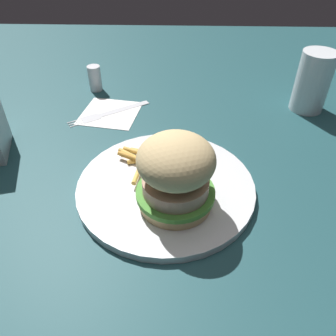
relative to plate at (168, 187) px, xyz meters
name	(u,v)px	position (x,y,z in m)	size (l,w,h in m)	color
ground_plane	(178,193)	(-0.01, 0.01, -0.01)	(1.60, 1.60, 0.00)	#1E474C
plate	(168,187)	(0.00, 0.00, 0.00)	(0.26, 0.26, 0.01)	silver
sandwich	(180,173)	(-0.02, 0.04, 0.06)	(0.11, 0.11, 0.11)	tan
fries_pile	(147,159)	(0.04, -0.05, 0.01)	(0.09, 0.10, 0.01)	#E5B251
napkin	(112,113)	(0.12, -0.22, -0.01)	(0.11, 0.11, 0.00)	white
fork	(111,112)	(0.12, -0.22, 0.00)	(0.15, 0.11, 0.00)	silver
drink_glass	(313,85)	(-0.28, -0.25, 0.05)	(0.07, 0.07, 0.12)	silver
salt_shaker	(96,78)	(0.17, -0.32, 0.02)	(0.03, 0.03, 0.06)	white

